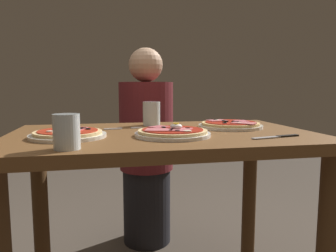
{
  "coord_description": "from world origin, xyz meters",
  "views": [
    {
      "loc": [
        -0.23,
        -1.19,
        0.95
      ],
      "look_at": [
        0.01,
        -0.05,
        0.81
      ],
      "focal_mm": 33.93,
      "sensor_mm": 36.0,
      "label": 1
    }
  ],
  "objects_px": {
    "pizza_foreground": "(173,133)",
    "water_glass_near": "(67,134)",
    "water_glass_far": "(152,115)",
    "pizza_across_left": "(68,134)",
    "fork": "(120,129)",
    "pizza_across_right": "(230,125)",
    "diner_person": "(146,152)",
    "dining_table": "(163,168)",
    "knife": "(279,137)"
  },
  "relations": [
    {
      "from": "water_glass_far",
      "to": "dining_table",
      "type": "bearing_deg",
      "value": -87.84
    },
    {
      "from": "water_glass_far",
      "to": "pizza_foreground",
      "type": "bearing_deg",
      "value": -85.83
    },
    {
      "from": "water_glass_near",
      "to": "knife",
      "type": "distance_m",
      "value": 0.7
    },
    {
      "from": "pizza_foreground",
      "to": "diner_person",
      "type": "xyz_separation_m",
      "value": [
        0.01,
        0.78,
        -0.23
      ]
    },
    {
      "from": "pizza_foreground",
      "to": "water_glass_far",
      "type": "height_order",
      "value": "water_glass_far"
    },
    {
      "from": "pizza_foreground",
      "to": "pizza_across_left",
      "type": "xyz_separation_m",
      "value": [
        -0.36,
        0.04,
        -0.0
      ]
    },
    {
      "from": "pizza_across_right",
      "to": "water_glass_far",
      "type": "relative_size",
      "value": 2.53
    },
    {
      "from": "pizza_across_left",
      "to": "water_glass_near",
      "type": "bearing_deg",
      "value": -85.12
    },
    {
      "from": "pizza_across_left",
      "to": "fork",
      "type": "bearing_deg",
      "value": 44.04
    },
    {
      "from": "water_glass_near",
      "to": "water_glass_far",
      "type": "distance_m",
      "value": 0.6
    },
    {
      "from": "dining_table",
      "to": "knife",
      "type": "bearing_deg",
      "value": -29.06
    },
    {
      "from": "pizza_foreground",
      "to": "diner_person",
      "type": "relative_size",
      "value": 0.23
    },
    {
      "from": "dining_table",
      "to": "pizza_foreground",
      "type": "relative_size",
      "value": 4.27
    },
    {
      "from": "pizza_foreground",
      "to": "water_glass_far",
      "type": "bearing_deg",
      "value": 94.17
    },
    {
      "from": "pizza_across_left",
      "to": "knife",
      "type": "relative_size",
      "value": 1.34
    },
    {
      "from": "pizza_across_left",
      "to": "fork",
      "type": "distance_m",
      "value": 0.26
    },
    {
      "from": "pizza_across_left",
      "to": "diner_person",
      "type": "distance_m",
      "value": 0.86
    },
    {
      "from": "pizza_across_right",
      "to": "knife",
      "type": "height_order",
      "value": "pizza_across_right"
    },
    {
      "from": "water_glass_near",
      "to": "knife",
      "type": "xyz_separation_m",
      "value": [
        0.69,
        0.07,
        -0.04
      ]
    },
    {
      "from": "pizza_across_left",
      "to": "water_glass_far",
      "type": "height_order",
      "value": "water_glass_far"
    },
    {
      "from": "pizza_foreground",
      "to": "fork",
      "type": "relative_size",
      "value": 1.71
    },
    {
      "from": "water_glass_near",
      "to": "water_glass_far",
      "type": "xyz_separation_m",
      "value": [
        0.32,
        0.51,
        0.0
      ]
    },
    {
      "from": "pizza_foreground",
      "to": "water_glass_far",
      "type": "distance_m",
      "value": 0.33
    },
    {
      "from": "pizza_across_right",
      "to": "diner_person",
      "type": "relative_size",
      "value": 0.23
    },
    {
      "from": "diner_person",
      "to": "water_glass_far",
      "type": "bearing_deg",
      "value": 85.32
    },
    {
      "from": "dining_table",
      "to": "pizza_foreground",
      "type": "height_order",
      "value": "pizza_foreground"
    },
    {
      "from": "knife",
      "to": "pizza_foreground",
      "type": "bearing_deg",
      "value": 163.53
    },
    {
      "from": "dining_table",
      "to": "water_glass_near",
      "type": "distance_m",
      "value": 0.46
    },
    {
      "from": "dining_table",
      "to": "fork",
      "type": "distance_m",
      "value": 0.25
    },
    {
      "from": "pizza_foreground",
      "to": "fork",
      "type": "distance_m",
      "value": 0.28
    },
    {
      "from": "dining_table",
      "to": "diner_person",
      "type": "relative_size",
      "value": 0.97
    },
    {
      "from": "water_glass_near",
      "to": "diner_person",
      "type": "bearing_deg",
      "value": 69.73
    },
    {
      "from": "pizza_foreground",
      "to": "pizza_across_right",
      "type": "relative_size",
      "value": 0.99
    },
    {
      "from": "pizza_across_left",
      "to": "pizza_across_right",
      "type": "relative_size",
      "value": 0.96
    },
    {
      "from": "pizza_across_right",
      "to": "knife",
      "type": "xyz_separation_m",
      "value": [
        0.06,
        -0.29,
        -0.01
      ]
    },
    {
      "from": "fork",
      "to": "knife",
      "type": "xyz_separation_m",
      "value": [
        0.53,
        -0.33,
        0.0
      ]
    },
    {
      "from": "pizza_foreground",
      "to": "water_glass_near",
      "type": "xyz_separation_m",
      "value": [
        -0.34,
        -0.17,
        0.03
      ]
    },
    {
      "from": "fork",
      "to": "pizza_foreground",
      "type": "bearing_deg",
      "value": -52.45
    },
    {
      "from": "pizza_foreground",
      "to": "knife",
      "type": "bearing_deg",
      "value": -16.47
    },
    {
      "from": "pizza_across_right",
      "to": "diner_person",
      "type": "height_order",
      "value": "diner_person"
    },
    {
      "from": "pizza_foreground",
      "to": "knife",
      "type": "distance_m",
      "value": 0.37
    },
    {
      "from": "knife",
      "to": "pizza_across_right",
      "type": "bearing_deg",
      "value": 101.68
    },
    {
      "from": "pizza_foreground",
      "to": "diner_person",
      "type": "bearing_deg",
      "value": 89.06
    },
    {
      "from": "pizza_foreground",
      "to": "diner_person",
      "type": "distance_m",
      "value": 0.82
    },
    {
      "from": "diner_person",
      "to": "pizza_across_right",
      "type": "bearing_deg",
      "value": 115.05
    },
    {
      "from": "diner_person",
      "to": "dining_table",
      "type": "bearing_deg",
      "value": 87.63
    },
    {
      "from": "dining_table",
      "to": "pizza_across_left",
      "type": "xyz_separation_m",
      "value": [
        -0.34,
        -0.06,
        0.15
      ]
    },
    {
      "from": "water_glass_far",
      "to": "fork",
      "type": "relative_size",
      "value": 0.68
    },
    {
      "from": "dining_table",
      "to": "pizza_across_left",
      "type": "height_order",
      "value": "pizza_across_left"
    },
    {
      "from": "pizza_across_right",
      "to": "water_glass_far",
      "type": "bearing_deg",
      "value": 154.7
    }
  ]
}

